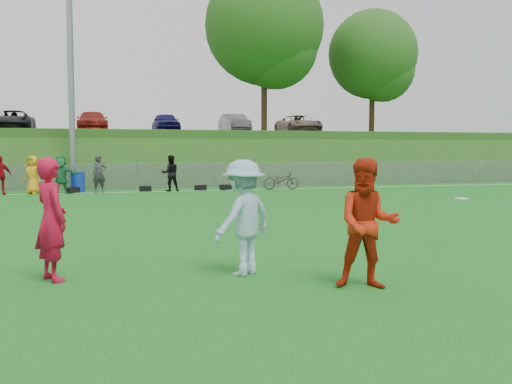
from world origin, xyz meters
name	(u,v)px	position (x,y,z in m)	size (l,w,h in m)	color
ground	(233,273)	(0.00, 0.00, 0.00)	(120.00, 120.00, 0.00)	#125815
sideline_far	(140,192)	(0.00, 18.00, 0.01)	(60.00, 0.10, 0.01)	white
fence	(136,176)	(0.00, 20.00, 0.65)	(58.00, 0.06, 1.30)	gray
light_pole	(70,52)	(-3.00, 20.80, 6.71)	(1.20, 0.40, 12.15)	gray
berm	(124,156)	(0.00, 31.00, 1.50)	(120.00, 18.00, 3.00)	#215718
parking_lot	(122,134)	(0.00, 33.00, 3.05)	(120.00, 12.00, 0.10)	black
tree_green_near	(267,31)	(8.16, 24.42, 9.03)	(7.14, 7.14, 9.95)	black
tree_green_far	(375,59)	(16.16, 25.92, 7.96)	(5.88, 5.88, 8.19)	black
car_row	(105,122)	(-1.17, 32.00, 3.82)	(32.04, 5.18, 1.44)	silver
spectator_row	(75,174)	(-2.85, 18.00, 0.85)	(8.34, 0.91, 1.69)	#A30B15
gear_bags	(163,189)	(1.07, 18.10, 0.13)	(7.66, 0.51, 0.26)	black
player_red_left	(51,219)	(-2.74, 0.28, 0.93)	(0.68, 0.45, 1.86)	red
player_red_center	(368,224)	(1.61, -1.47, 0.93)	(0.90, 0.70, 1.86)	red
player_blue	(243,217)	(0.14, -0.12, 0.91)	(1.18, 0.68, 1.82)	#96BBD0
frisbee	(461,199)	(5.00, 1.07, 0.99)	(0.25, 0.25, 0.02)	white
recycling_bin	(78,182)	(-2.75, 18.52, 0.47)	(0.63, 0.63, 0.94)	#1031B7
bicycle	(281,180)	(6.81, 17.73, 0.45)	(0.60, 1.73, 0.91)	#2A2A2C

